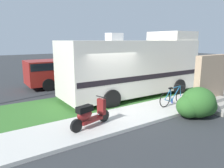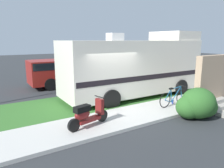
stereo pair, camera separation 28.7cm
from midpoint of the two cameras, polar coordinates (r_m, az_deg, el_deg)
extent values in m
plane|color=#2D3033|center=(9.60, 1.61, -6.78)|extent=(80.00, 80.00, 0.00)
cube|color=beige|center=(8.67, 6.12, -8.50)|extent=(24.00, 2.00, 0.12)
cube|color=#336628|center=(10.80, -2.88, -4.44)|extent=(24.00, 3.40, 0.08)
cube|color=silver|center=(11.46, 6.42, 4.72)|extent=(7.75, 2.65, 2.72)
cube|color=silver|center=(13.39, 16.86, 12.21)|extent=(1.85, 2.41, 0.50)
cube|color=black|center=(11.52, 6.38, 2.70)|extent=(7.60, 2.67, 0.24)
cube|color=black|center=(14.09, 18.99, 7.41)|extent=(0.12, 2.13, 0.90)
cube|color=silver|center=(10.71, 1.60, 12.55)|extent=(0.71, 0.61, 0.36)
cylinder|color=black|center=(14.08, 11.01, 0.90)|extent=(0.91, 0.30, 0.90)
cylinder|color=black|center=(12.46, 18.45, -0.91)|extent=(0.91, 0.30, 0.90)
cylinder|color=black|center=(11.58, -5.73, -1.28)|extent=(0.91, 0.30, 0.90)
cylinder|color=black|center=(9.54, 0.58, -4.07)|extent=(0.91, 0.30, 0.90)
cylinder|color=black|center=(7.85, -1.56, -8.46)|extent=(0.45, 0.20, 0.44)
cylinder|color=black|center=(7.09, -9.04, -10.89)|extent=(0.45, 0.20, 0.44)
cube|color=maroon|center=(7.45, -5.09, -9.49)|extent=(0.93, 0.47, 0.10)
cube|color=black|center=(7.12, -6.87, -6.60)|extent=(0.60, 0.38, 0.20)
ellipsoid|color=maroon|center=(7.19, -6.83, -8.11)|extent=(0.65, 0.43, 0.36)
cube|color=maroon|center=(7.64, -2.25, -6.02)|extent=(0.21, 0.34, 0.56)
cylinder|color=black|center=(7.54, -2.28, -3.48)|extent=(0.15, 0.50, 0.04)
sphere|color=white|center=(7.59, -2.26, -4.72)|extent=(0.12, 0.12, 0.12)
torus|color=black|center=(10.48, 18.84, -3.22)|extent=(0.67, 0.06, 0.67)
torus|color=black|center=(9.65, 14.86, -4.24)|extent=(0.67, 0.06, 0.67)
cylinder|color=#1E6699|center=(10.14, 17.58, -2.61)|extent=(0.62, 0.05, 0.68)
cylinder|color=#1E6699|center=(9.90, 16.38, -3.03)|extent=(0.10, 0.04, 0.61)
cylinder|color=#1E6699|center=(10.05, 17.57, -0.98)|extent=(0.66, 0.05, 0.09)
cylinder|color=#1E6699|center=(9.83, 15.64, -4.46)|extent=(0.43, 0.05, 0.19)
cylinder|color=#1E6699|center=(9.73, 15.61, -2.79)|extent=(0.38, 0.04, 0.47)
cylinder|color=#1E6699|center=(10.39, 18.79, -1.92)|extent=(0.12, 0.04, 0.51)
cube|color=black|center=(9.80, 16.36, -1.19)|extent=(0.20, 0.10, 0.06)
cylinder|color=black|center=(10.29, 18.74, -0.39)|extent=(0.04, 0.52, 0.03)
cube|color=maroon|center=(14.29, -15.99, 3.17)|extent=(2.51, 2.02, 1.49)
cube|color=black|center=(14.24, -16.09, 4.94)|extent=(2.38, 2.04, 0.44)
cube|color=maroon|center=(15.29, -5.99, 2.67)|extent=(3.05, 2.03, 0.74)
cylinder|color=black|center=(13.46, -15.54, -0.12)|extent=(0.77, 0.26, 0.76)
cylinder|color=black|center=(15.25, -17.50, 1.13)|extent=(0.77, 0.26, 0.76)
cylinder|color=black|center=(14.66, -3.13, 1.25)|extent=(0.77, 0.26, 0.76)
cylinder|color=black|center=(16.32, -6.26, 2.28)|extent=(0.77, 0.26, 0.76)
cube|color=#9E998E|center=(10.46, 28.18, -6.19)|extent=(1.40, 0.96, 0.16)
cube|color=#9E998E|center=(10.49, 27.51, -5.16)|extent=(1.40, 0.64, 0.16)
cube|color=#9E998E|center=(10.52, 26.84, -4.14)|extent=(1.40, 0.32, 0.16)
cube|color=tan|center=(10.50, 25.80, 0.42)|extent=(2.00, 0.30, 2.40)
ellipsoid|color=#2D6026|center=(9.03, 22.94, -4.71)|extent=(1.42, 1.28, 1.20)
ellipsoid|color=#2D6026|center=(8.87, 20.80, -5.79)|extent=(1.06, 0.96, 0.90)
ellipsoid|color=#2D6026|center=(9.28, 24.52, -5.55)|extent=(0.99, 0.89, 0.84)
cylinder|color=navy|center=(10.41, 16.72, -4.55)|extent=(0.07, 0.07, 0.20)
cylinder|color=navy|center=(10.38, 16.76, -3.92)|extent=(0.03, 0.03, 0.04)
cylinder|color=black|center=(10.37, 16.76, -3.79)|extent=(0.04, 0.04, 0.01)
cylinder|color=#B2B2B7|center=(10.82, 20.05, -4.14)|extent=(0.07, 0.07, 0.20)
cylinder|color=#B2B2B7|center=(10.78, 20.10, -3.51)|extent=(0.03, 0.03, 0.04)
cylinder|color=black|center=(10.78, 20.11, -3.38)|extent=(0.03, 0.03, 0.02)
camera|label=1|loc=(0.14, -89.14, 0.18)|focal=34.13mm
camera|label=2|loc=(0.14, 90.86, -0.18)|focal=34.13mm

